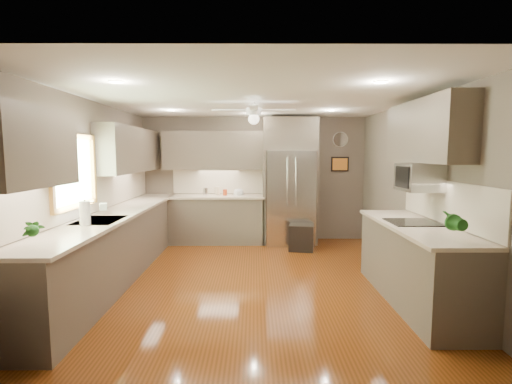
{
  "coord_description": "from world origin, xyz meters",
  "views": [
    {
      "loc": [
        0.01,
        -5.07,
        1.77
      ],
      "look_at": [
        0.03,
        0.6,
        1.18
      ],
      "focal_mm": 26.0,
      "sensor_mm": 36.0,
      "label": 1
    }
  ],
  "objects_px": {
    "canister_c": "(217,191)",
    "refrigerator": "(290,183)",
    "stool": "(301,237)",
    "paper_towel": "(85,213)",
    "bowl": "(239,194)",
    "microwave": "(419,177)",
    "soap_bottle": "(104,206)",
    "canister_b": "(206,192)",
    "potted_plant_left": "(31,229)",
    "potted_plant_right": "(453,222)",
    "canister_d": "(225,192)"
  },
  "relations": [
    {
      "from": "canister_c",
      "to": "refrigerator",
      "type": "height_order",
      "value": "refrigerator"
    },
    {
      "from": "stool",
      "to": "paper_towel",
      "type": "relative_size",
      "value": 1.7
    },
    {
      "from": "bowl",
      "to": "microwave",
      "type": "height_order",
      "value": "microwave"
    },
    {
      "from": "soap_bottle",
      "to": "canister_b",
      "type": "bearing_deg",
      "value": 64.24
    },
    {
      "from": "soap_bottle",
      "to": "refrigerator",
      "type": "distance_m",
      "value": 3.53
    },
    {
      "from": "canister_b",
      "to": "soap_bottle",
      "type": "bearing_deg",
      "value": -115.76
    },
    {
      "from": "canister_b",
      "to": "potted_plant_left",
      "type": "height_order",
      "value": "potted_plant_left"
    },
    {
      "from": "refrigerator",
      "to": "microwave",
      "type": "xyz_separation_m",
      "value": [
        1.33,
        -2.71,
        0.29
      ]
    },
    {
      "from": "potted_plant_left",
      "to": "paper_towel",
      "type": "bearing_deg",
      "value": 89.91
    },
    {
      "from": "potted_plant_right",
      "to": "microwave",
      "type": "distance_m",
      "value": 1.13
    },
    {
      "from": "canister_d",
      "to": "soap_bottle",
      "type": "relative_size",
      "value": 0.6
    },
    {
      "from": "soap_bottle",
      "to": "stool",
      "type": "xyz_separation_m",
      "value": [
        2.93,
        1.64,
        -0.81
      ]
    },
    {
      "from": "paper_towel",
      "to": "soap_bottle",
      "type": "bearing_deg",
      "value": 97.44
    },
    {
      "from": "canister_c",
      "to": "canister_d",
      "type": "xyz_separation_m",
      "value": [
        0.16,
        -0.03,
        -0.03
      ]
    },
    {
      "from": "canister_d",
      "to": "potted_plant_left",
      "type": "height_order",
      "value": "potted_plant_left"
    },
    {
      "from": "stool",
      "to": "paper_towel",
      "type": "bearing_deg",
      "value": -139.31
    },
    {
      "from": "canister_c",
      "to": "refrigerator",
      "type": "distance_m",
      "value": 1.45
    },
    {
      "from": "potted_plant_right",
      "to": "canister_d",
      "type": "bearing_deg",
      "value": 122.81
    },
    {
      "from": "potted_plant_left",
      "to": "microwave",
      "type": "bearing_deg",
      "value": 18.2
    },
    {
      "from": "bowl",
      "to": "paper_towel",
      "type": "distance_m",
      "value": 3.47
    },
    {
      "from": "canister_c",
      "to": "refrigerator",
      "type": "xyz_separation_m",
      "value": [
        1.43,
        -0.09,
        0.16
      ]
    },
    {
      "from": "potted_plant_right",
      "to": "bowl",
      "type": "relative_size",
      "value": 1.76
    },
    {
      "from": "microwave",
      "to": "canister_b",
      "type": "bearing_deg",
      "value": 137.0
    },
    {
      "from": "potted_plant_left",
      "to": "potted_plant_right",
      "type": "relative_size",
      "value": 0.9
    },
    {
      "from": "canister_c",
      "to": "soap_bottle",
      "type": "distance_m",
      "value": 2.64
    },
    {
      "from": "stool",
      "to": "bowl",
      "type": "bearing_deg",
      "value": 152.37
    },
    {
      "from": "potted_plant_right",
      "to": "bowl",
      "type": "xyz_separation_m",
      "value": [
        -2.2,
        3.84,
        -0.16
      ]
    },
    {
      "from": "canister_b",
      "to": "paper_towel",
      "type": "distance_m",
      "value": 3.22
    },
    {
      "from": "canister_b",
      "to": "stool",
      "type": "xyz_separation_m",
      "value": [
        1.83,
        -0.63,
        -0.77
      ]
    },
    {
      "from": "soap_bottle",
      "to": "potted_plant_left",
      "type": "height_order",
      "value": "potted_plant_left"
    },
    {
      "from": "potted_plant_right",
      "to": "canister_b",
      "type": "bearing_deg",
      "value": 126.56
    },
    {
      "from": "potted_plant_right",
      "to": "microwave",
      "type": "relative_size",
      "value": 0.67
    },
    {
      "from": "potted_plant_right",
      "to": "bowl",
      "type": "distance_m",
      "value": 4.43
    },
    {
      "from": "canister_c",
      "to": "refrigerator",
      "type": "bearing_deg",
      "value": -3.61
    },
    {
      "from": "canister_b",
      "to": "refrigerator",
      "type": "height_order",
      "value": "refrigerator"
    },
    {
      "from": "canister_d",
      "to": "microwave",
      "type": "distance_m",
      "value": 3.83
    },
    {
      "from": "microwave",
      "to": "canister_c",
      "type": "bearing_deg",
      "value": 134.61
    },
    {
      "from": "paper_towel",
      "to": "refrigerator",
      "type": "bearing_deg",
      "value": 48.33
    },
    {
      "from": "refrigerator",
      "to": "stool",
      "type": "height_order",
      "value": "refrigerator"
    },
    {
      "from": "paper_towel",
      "to": "potted_plant_left",
      "type": "bearing_deg",
      "value": -90.09
    },
    {
      "from": "microwave",
      "to": "bowl",
      "type": "bearing_deg",
      "value": 130.07
    },
    {
      "from": "canister_c",
      "to": "soap_bottle",
      "type": "xyz_separation_m",
      "value": [
        -1.32,
        -2.28,
        0.01
      ]
    },
    {
      "from": "canister_b",
      "to": "paper_towel",
      "type": "bearing_deg",
      "value": -107.97
    },
    {
      "from": "canister_b",
      "to": "microwave",
      "type": "bearing_deg",
      "value": -43.0
    },
    {
      "from": "potted_plant_left",
      "to": "bowl",
      "type": "bearing_deg",
      "value": 67.98
    },
    {
      "from": "canister_d",
      "to": "refrigerator",
      "type": "xyz_separation_m",
      "value": [
        1.27,
        -0.06,
        0.19
      ]
    },
    {
      "from": "canister_b",
      "to": "canister_c",
      "type": "height_order",
      "value": "canister_c"
    },
    {
      "from": "canister_d",
      "to": "stool",
      "type": "relative_size",
      "value": 0.24
    },
    {
      "from": "canister_c",
      "to": "canister_b",
      "type": "bearing_deg",
      "value": -177.05
    },
    {
      "from": "canister_b",
      "to": "potted_plant_left",
      "type": "distance_m",
      "value": 4.22
    }
  ]
}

